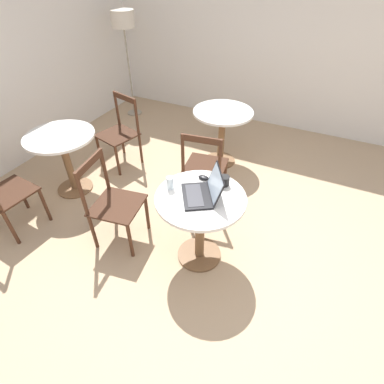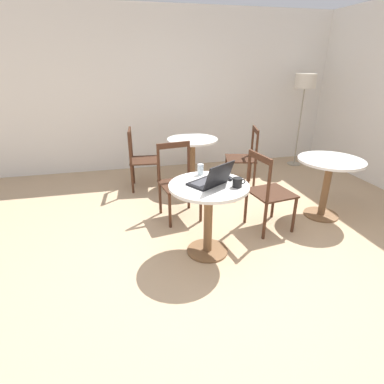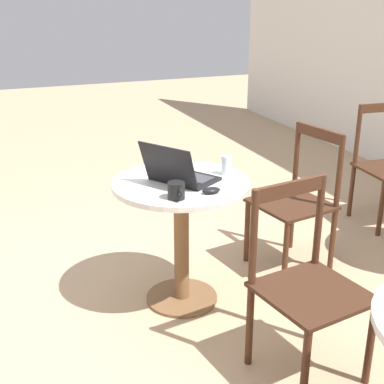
{
  "view_description": "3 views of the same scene",
  "coord_description": "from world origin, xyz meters",
  "px_view_note": "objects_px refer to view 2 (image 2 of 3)",
  "views": [
    {
      "loc": [
        -1.69,
        -0.49,
        2.37
      ],
      "look_at": [
        0.15,
        0.4,
        0.7
      ],
      "focal_mm": 28.0,
      "sensor_mm": 36.0,
      "label": 1
    },
    {
      "loc": [
        -0.71,
        -2.26,
        1.82
      ],
      "look_at": [
        -0.08,
        0.37,
        0.65
      ],
      "focal_mm": 28.0,
      "sensor_mm": 36.0,
      "label": 2
    },
    {
      "loc": [
        2.67,
        -0.72,
        1.75
      ],
      "look_at": [
        0.03,
        0.35,
        0.67
      ],
      "focal_mm": 50.0,
      "sensor_mm": 36.0,
      "label": 3
    }
  ],
  "objects_px": {
    "cafe_table_far": "(192,151)",
    "chair_far_left": "(142,160)",
    "drinking_glass": "(200,169)",
    "chair_mid_left": "(268,193)",
    "mouse": "(230,178)",
    "laptop": "(211,180)",
    "chair_near_back": "(178,182)",
    "floor_lamp": "(305,86)",
    "cafe_table_mid": "(328,174)",
    "chair_far_right": "(244,158)",
    "mug": "(238,182)",
    "cafe_table_near": "(208,202)"
  },
  "relations": [
    {
      "from": "cafe_table_far",
      "to": "chair_far_left",
      "type": "xyz_separation_m",
      "value": [
        -0.78,
        0.07,
        -0.11
      ]
    },
    {
      "from": "drinking_glass",
      "to": "chair_mid_left",
      "type": "bearing_deg",
      "value": 2.05
    },
    {
      "from": "mouse",
      "to": "drinking_glass",
      "type": "xyz_separation_m",
      "value": [
        -0.24,
        0.21,
        0.04
      ]
    },
    {
      "from": "cafe_table_far",
      "to": "laptop",
      "type": "relative_size",
      "value": 1.7
    },
    {
      "from": "chair_near_back",
      "to": "chair_far_left",
      "type": "bearing_deg",
      "value": 108.99
    },
    {
      "from": "mouse",
      "to": "chair_mid_left",
      "type": "bearing_deg",
      "value": 22.51
    },
    {
      "from": "chair_near_back",
      "to": "floor_lamp",
      "type": "height_order",
      "value": "floor_lamp"
    },
    {
      "from": "cafe_table_far",
      "to": "laptop",
      "type": "bearing_deg",
      "value": -98.2
    },
    {
      "from": "cafe_table_mid",
      "to": "chair_mid_left",
      "type": "xyz_separation_m",
      "value": [
        -0.86,
        -0.13,
        -0.11
      ]
    },
    {
      "from": "chair_far_right",
      "to": "cafe_table_far",
      "type": "bearing_deg",
      "value": 165.15
    },
    {
      "from": "cafe_table_mid",
      "to": "laptop",
      "type": "bearing_deg",
      "value": -164.66
    },
    {
      "from": "chair_far_right",
      "to": "floor_lamp",
      "type": "relative_size",
      "value": 0.56
    },
    {
      "from": "chair_far_right",
      "to": "laptop",
      "type": "height_order",
      "value": "laptop"
    },
    {
      "from": "mouse",
      "to": "cafe_table_mid",
      "type": "bearing_deg",
      "value": 14.23
    },
    {
      "from": "chair_far_left",
      "to": "floor_lamp",
      "type": "relative_size",
      "value": 0.56
    },
    {
      "from": "chair_near_back",
      "to": "mug",
      "type": "height_order",
      "value": "chair_near_back"
    },
    {
      "from": "chair_mid_left",
      "to": "drinking_glass",
      "type": "xyz_separation_m",
      "value": [
        -0.81,
        -0.03,
        0.35
      ]
    },
    {
      "from": "laptop",
      "to": "chair_far_left",
      "type": "bearing_deg",
      "value": 104.85
    },
    {
      "from": "chair_near_back",
      "to": "drinking_glass",
      "type": "xyz_separation_m",
      "value": [
        0.13,
        -0.58,
        0.35
      ]
    },
    {
      "from": "cafe_table_far",
      "to": "floor_lamp",
      "type": "relative_size",
      "value": 0.47
    },
    {
      "from": "chair_mid_left",
      "to": "mouse",
      "type": "height_order",
      "value": "chair_mid_left"
    },
    {
      "from": "chair_far_right",
      "to": "mouse",
      "type": "relative_size",
      "value": 9.3
    },
    {
      "from": "laptop",
      "to": "mouse",
      "type": "xyz_separation_m",
      "value": [
        0.22,
        0.09,
        -0.03
      ]
    },
    {
      "from": "cafe_table_far",
      "to": "mouse",
      "type": "xyz_separation_m",
      "value": [
        -0.05,
        -1.78,
        0.2
      ]
    },
    {
      "from": "chair_far_right",
      "to": "cafe_table_near",
      "type": "bearing_deg",
      "value": -122.54
    },
    {
      "from": "chair_mid_left",
      "to": "chair_far_left",
      "type": "bearing_deg",
      "value": 128.92
    },
    {
      "from": "cafe_table_far",
      "to": "floor_lamp",
      "type": "height_order",
      "value": "floor_lamp"
    },
    {
      "from": "chair_near_back",
      "to": "mouse",
      "type": "height_order",
      "value": "chair_near_back"
    },
    {
      "from": "cafe_table_mid",
      "to": "cafe_table_far",
      "type": "relative_size",
      "value": 1.0
    },
    {
      "from": "chair_far_left",
      "to": "drinking_glass",
      "type": "height_order",
      "value": "chair_far_left"
    },
    {
      "from": "chair_near_back",
      "to": "cafe_table_mid",
      "type": "bearing_deg",
      "value": -13.23
    },
    {
      "from": "mouse",
      "to": "mug",
      "type": "distance_m",
      "value": 0.2
    },
    {
      "from": "chair_mid_left",
      "to": "mouse",
      "type": "bearing_deg",
      "value": -157.49
    },
    {
      "from": "cafe_table_near",
      "to": "chair_mid_left",
      "type": "distance_m",
      "value": 0.87
    },
    {
      "from": "cafe_table_mid",
      "to": "drinking_glass",
      "type": "bearing_deg",
      "value": -174.66
    },
    {
      "from": "chair_far_left",
      "to": "drinking_glass",
      "type": "distance_m",
      "value": 1.75
    },
    {
      "from": "cafe_table_far",
      "to": "mouse",
      "type": "distance_m",
      "value": 1.79
    },
    {
      "from": "chair_near_back",
      "to": "laptop",
      "type": "height_order",
      "value": "laptop"
    },
    {
      "from": "drinking_glass",
      "to": "mouse",
      "type": "bearing_deg",
      "value": -40.06
    },
    {
      "from": "chair_far_right",
      "to": "laptop",
      "type": "relative_size",
      "value": 2.04
    },
    {
      "from": "chair_near_back",
      "to": "drinking_glass",
      "type": "bearing_deg",
      "value": -77.59
    },
    {
      "from": "chair_mid_left",
      "to": "mouse",
      "type": "relative_size",
      "value": 9.3
    },
    {
      "from": "cafe_table_near",
      "to": "cafe_table_far",
      "type": "height_order",
      "value": "same"
    },
    {
      "from": "chair_mid_left",
      "to": "drinking_glass",
      "type": "distance_m",
      "value": 0.88
    },
    {
      "from": "mug",
      "to": "chair_far_left",
      "type": "bearing_deg",
      "value": 109.99
    },
    {
      "from": "floor_lamp",
      "to": "laptop",
      "type": "xyz_separation_m",
      "value": [
        -2.45,
        -2.45,
        -0.64
      ]
    },
    {
      "from": "laptop",
      "to": "drinking_glass",
      "type": "xyz_separation_m",
      "value": [
        -0.02,
        0.3,
        0.01
      ]
    },
    {
      "from": "cafe_table_near",
      "to": "mouse",
      "type": "height_order",
      "value": "mouse"
    },
    {
      "from": "mouse",
      "to": "drinking_glass",
      "type": "distance_m",
      "value": 0.32
    },
    {
      "from": "chair_mid_left",
      "to": "mouse",
      "type": "distance_m",
      "value": 0.69
    }
  ]
}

